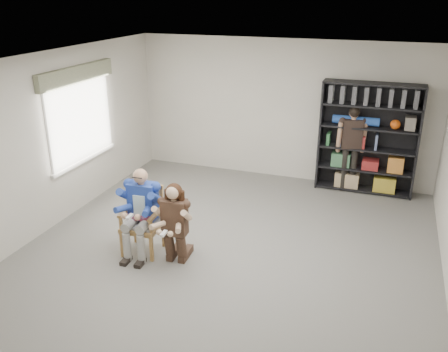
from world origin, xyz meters
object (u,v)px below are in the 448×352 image
at_px(seated_man, 141,212).
at_px(kneeling_woman, 174,225).
at_px(armchair, 142,221).
at_px(bookshelf, 368,139).
at_px(standing_man, 351,149).

distance_m(seated_man, kneeling_woman, 0.59).
xyz_separation_m(armchair, kneeling_woman, (0.58, -0.12, 0.10)).
bearing_deg(bookshelf, kneeling_woman, -122.73).
bearing_deg(seated_man, armchair, 0.00).
xyz_separation_m(armchair, seated_man, (0.00, 0.00, 0.15)).
distance_m(armchair, seated_man, 0.15).
height_order(kneeling_woman, standing_man, standing_man).
distance_m(armchair, standing_man, 4.30).
relative_size(armchair, kneeling_woman, 0.84).
relative_size(seated_man, standing_man, 0.79).
relative_size(kneeling_woman, standing_man, 0.72).
relative_size(armchair, standing_man, 0.61).
height_order(bookshelf, standing_man, bookshelf).
bearing_deg(seated_man, standing_man, 48.81).
bearing_deg(bookshelf, standing_man, -164.85).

